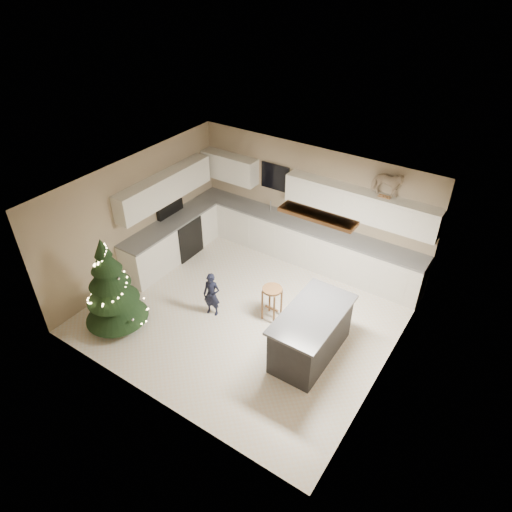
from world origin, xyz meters
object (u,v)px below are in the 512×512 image
Objects in this scene: island at (311,333)px; toddler at (212,295)px; bar_stool at (272,296)px; christmas_tree at (112,291)px; rocking_horse at (387,184)px.

toddler is (-2.08, -0.12, -0.02)m from island.
christmas_tree is at bearing -143.01° from bar_stool.
island is at bearing 177.10° from rocking_horse.
toddler is at bearing -152.30° from bar_stool.
bar_stool is 3.00m from rocking_horse.
island is 1.14m from bar_stool.
island reaches higher than bar_stool.
christmas_tree is at bearing -158.46° from island.
rocking_horse reaches higher than toddler.
island is 2.38× the size of bar_stool.
bar_stool is 1.14× the size of rocking_horse.
rocking_horse is at bearing 37.76° from toddler.
christmas_tree is (-2.34, -1.76, 0.25)m from bar_stool.
bar_stool is at bearing 158.26° from island.
christmas_tree is at bearing -150.65° from toddler.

